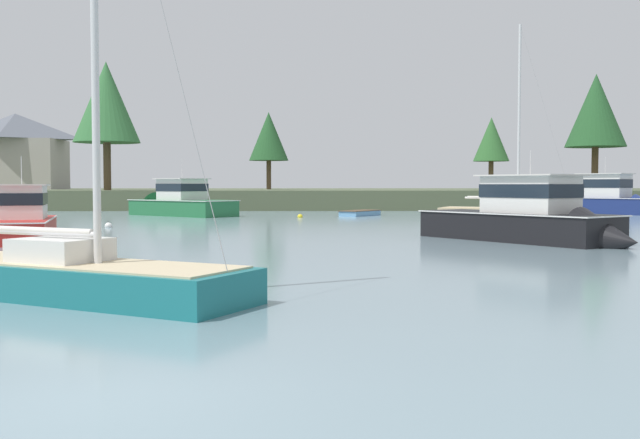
% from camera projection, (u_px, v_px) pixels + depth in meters
% --- Properties ---
extents(ground_plane, '(400.00, 400.00, 0.00)m').
position_uv_depth(ground_plane, '(92.00, 399.00, 8.23)').
color(ground_plane, gray).
extents(far_shore_bank, '(167.39, 41.80, 1.84)m').
position_uv_depth(far_shore_bank, '(287.00, 197.00, 87.32)').
color(far_shore_bank, '#4C563D').
rests_on(far_shore_bank, ground).
extents(dinghy_skyblue, '(3.53, 4.07, 0.59)m').
position_uv_depth(dinghy_skyblue, '(360.00, 214.00, 56.28)').
color(dinghy_skyblue, '#669ECC').
rests_on(dinghy_skyblue, ground).
extents(cruiser_black, '(7.92, 9.82, 4.76)m').
position_uv_depth(cruiser_black, '(535.00, 226.00, 30.61)').
color(cruiser_black, black).
rests_on(cruiser_black, ground).
extents(sailboat_teal, '(8.18, 5.84, 12.29)m').
position_uv_depth(sailboat_teal, '(75.00, 286.00, 15.59)').
color(sailboat_teal, '#196B70').
rests_on(sailboat_teal, ground).
extents(cruiser_green, '(9.95, 9.14, 5.58)m').
position_uv_depth(cruiser_green, '(174.00, 208.00, 57.22)').
color(cruiser_green, '#236B3D').
rests_on(cruiser_green, ground).
extents(cruiser_red, '(4.25, 8.36, 4.41)m').
position_uv_depth(cruiser_red, '(24.00, 226.00, 32.10)').
color(cruiser_red, '#B2231E').
rests_on(cruiser_red, ground).
extents(sailboat_sand, '(8.73, 5.99, 13.25)m').
position_uv_depth(sailboat_sand, '(507.00, 217.00, 48.40)').
color(sailboat_sand, tan).
rests_on(sailboat_sand, ground).
extents(cruiser_navy, '(8.98, 9.37, 5.66)m').
position_uv_depth(cruiser_navy, '(608.00, 204.00, 60.07)').
color(cruiser_navy, navy).
rests_on(cruiser_navy, ground).
extents(mooring_buoy_yellow, '(0.38, 0.38, 0.43)m').
position_uv_depth(mooring_buoy_yellow, '(300.00, 217.00, 53.44)').
color(mooring_buoy_yellow, yellow).
rests_on(mooring_buoy_yellow, ground).
extents(mooring_buoy_white, '(0.41, 0.41, 0.46)m').
position_uv_depth(mooring_buoy_white, '(108.00, 226.00, 41.12)').
color(mooring_buoy_white, white).
rests_on(mooring_buoy_white, ground).
extents(shore_tree_far_right, '(6.31, 6.31, 12.28)m').
position_uv_depth(shore_tree_far_right, '(106.00, 103.00, 70.70)').
color(shore_tree_far_right, brown).
rests_on(shore_tree_far_right, far_shore_bank).
extents(shore_tree_right, '(7.20, 7.20, 13.90)m').
position_uv_depth(shore_tree_right, '(596.00, 111.00, 89.38)').
color(shore_tree_right, brown).
rests_on(shore_tree_right, far_shore_bank).
extents(shore_tree_inland_b, '(4.22, 4.22, 8.45)m').
position_uv_depth(shore_tree_inland_b, '(491.00, 140.00, 87.22)').
color(shore_tree_inland_b, brown).
rests_on(shore_tree_inland_b, far_shore_bank).
extents(shore_tree_center_right, '(4.44, 4.44, 8.67)m').
position_uv_depth(shore_tree_center_right, '(269.00, 137.00, 83.11)').
color(shore_tree_center_right, brown).
rests_on(shore_tree_center_right, far_shore_bank).
extents(cottage_behind_trees, '(11.16, 7.38, 8.78)m').
position_uv_depth(cottage_behind_trees, '(16.00, 150.00, 86.05)').
color(cottage_behind_trees, '#9E998E').
rests_on(cottage_behind_trees, far_shore_bank).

